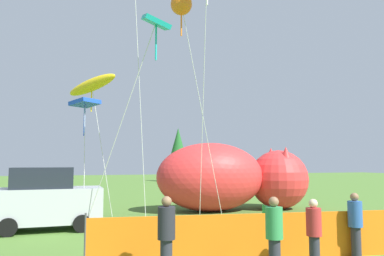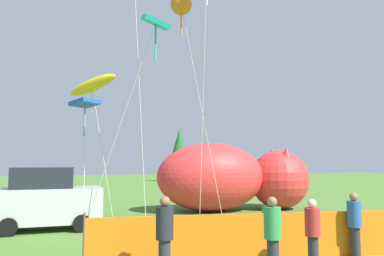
# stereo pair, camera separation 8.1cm
# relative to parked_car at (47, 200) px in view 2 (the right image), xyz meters

# --- Properties ---
(ground_plane) EXTENTS (120.00, 120.00, 0.00)m
(ground_plane) POSITION_rel_parked_car_xyz_m (4.31, -3.20, -1.10)
(ground_plane) COLOR #4C752D
(parked_car) EXTENTS (3.86, 2.00, 2.27)m
(parked_car) POSITION_rel_parked_car_xyz_m (0.00, 0.00, 0.00)
(parked_car) COLOR #B7BCC1
(parked_car) RESTS_ON ground
(folding_chair) EXTENTS (0.51, 0.50, 0.89)m
(folding_chair) POSITION_rel_parked_car_xyz_m (7.73, -2.41, -0.57)
(folding_chair) COLOR #267F33
(folding_chair) RESTS_ON ground
(inflatable_cat) EXTENTS (8.12, 3.60, 3.42)m
(inflatable_cat) POSITION_rel_parked_car_xyz_m (8.53, 3.03, 0.48)
(inflatable_cat) COLOR red
(inflatable_cat) RESTS_ON ground
(safety_fence) EXTENTS (9.64, 1.11, 1.29)m
(safety_fence) POSITION_rel_parked_car_xyz_m (6.05, -6.12, -0.51)
(safety_fence) COLOR orange
(safety_fence) RESTS_ON ground
(spectator_in_red_shirt) EXTENTS (0.38, 0.38, 1.74)m
(spectator_in_red_shirt) POSITION_rel_parked_car_xyz_m (2.89, -6.78, -0.15)
(spectator_in_red_shirt) COLOR #2D2D38
(spectator_in_red_shirt) RESTS_ON ground
(spectator_in_blue_shirt) EXTENTS (0.35, 0.35, 1.61)m
(spectator_in_blue_shirt) POSITION_rel_parked_car_xyz_m (6.32, -7.12, -0.22)
(spectator_in_blue_shirt) COLOR #2D2D38
(spectator_in_blue_shirt) RESTS_ON ground
(spectator_in_grey_shirt) EXTENTS (0.36, 0.36, 1.66)m
(spectator_in_grey_shirt) POSITION_rel_parked_car_xyz_m (7.98, -6.54, -0.19)
(spectator_in_grey_shirt) COLOR #2D2D38
(spectator_in_grey_shirt) RESTS_ON ground
(spectator_in_black_shirt) EXTENTS (0.37, 0.37, 1.72)m
(spectator_in_black_shirt) POSITION_rel_parked_car_xyz_m (5.15, -7.38, -0.16)
(spectator_in_black_shirt) COLOR #2D2D38
(spectator_in_black_shirt) RESTS_ON ground
(kite_orange_flower) EXTENTS (2.75, 1.97, 9.18)m
(kite_orange_flower) POSITION_rel_parked_car_xyz_m (4.86, -0.82, 7.61)
(kite_orange_flower) COLOR silver
(kite_orange_flower) RESTS_ON ground
(kite_teal_diamond) EXTENTS (2.60, 2.63, 7.48)m
(kite_teal_diamond) POSITION_rel_parked_car_xyz_m (3.41, -2.75, 5.90)
(kite_teal_diamond) COLOR silver
(kite_teal_diamond) RESTS_ON ground
(kite_blue_box) EXTENTS (1.27, 1.51, 4.92)m
(kite_blue_box) POSITION_rel_parked_car_xyz_m (1.27, 0.45, 3.62)
(kite_blue_box) COLOR silver
(kite_blue_box) RESTS_ON ground
(kite_yellow_hero) EXTENTS (2.46, 2.80, 6.83)m
(kite_yellow_hero) POSITION_rel_parked_car_xyz_m (1.62, 3.79, 5.07)
(kite_yellow_hero) COLOR silver
(kite_yellow_hero) RESTS_ON ground
(horizon_tree_east) EXTENTS (2.80, 2.80, 6.69)m
(horizon_tree_east) POSITION_rel_parked_car_xyz_m (13.12, 30.58, 3.01)
(horizon_tree_east) COLOR brown
(horizon_tree_east) RESTS_ON ground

